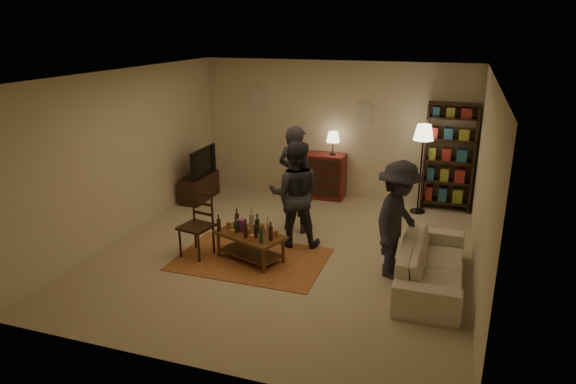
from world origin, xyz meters
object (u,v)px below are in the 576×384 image
at_px(dresser, 320,174).
at_px(floor_lamp, 423,139).
at_px(tv_stand, 199,181).
at_px(sofa, 432,264).
at_px(person_right, 295,194).
at_px(bookshelf, 449,156).
at_px(person_by_sofa, 398,220).
at_px(dining_chair, 199,221).
at_px(coffee_table, 250,236).
at_px(person_left, 296,179).

relative_size(dresser, floor_lamp, 0.82).
distance_m(tv_stand, sofa, 5.14).
distance_m(floor_lamp, person_right, 2.81).
xyz_separation_m(floor_lamp, sofa, (0.42, -2.83, -1.10)).
height_order(tv_stand, person_right, person_right).
bearing_deg(bookshelf, sofa, -90.82).
distance_m(dresser, person_by_sofa, 3.56).
xyz_separation_m(dining_chair, person_by_sofa, (2.92, 0.25, 0.29)).
distance_m(coffee_table, person_left, 1.45).
distance_m(dining_chair, person_right, 1.53).
height_order(coffee_table, dresser, dresser).
height_order(dining_chair, bookshelf, bookshelf).
distance_m(coffee_table, sofa, 2.61).
relative_size(dining_chair, dresser, 0.75).
bearing_deg(person_by_sofa, bookshelf, 4.70).
bearing_deg(coffee_table, floor_lamp, 52.88).
height_order(tv_stand, person_by_sofa, person_by_sofa).
bearing_deg(floor_lamp, person_by_sofa, -91.69).
relative_size(tv_stand, sofa, 0.51).
xyz_separation_m(dining_chair, sofa, (3.42, 0.12, -0.23)).
bearing_deg(coffee_table, bookshelf, 50.70).
xyz_separation_m(coffee_table, person_right, (0.45, 0.75, 0.47)).
relative_size(dining_chair, tv_stand, 0.96).
bearing_deg(floor_lamp, person_right, -129.00).
bearing_deg(floor_lamp, bookshelf, 37.01).
distance_m(dining_chair, sofa, 3.43).
relative_size(dresser, person_right, 0.80).
bearing_deg(sofa, tv_stand, 64.66).
bearing_deg(sofa, dining_chair, 92.07).
xyz_separation_m(dresser, floor_lamp, (1.97, -0.28, 0.93)).
relative_size(sofa, person_by_sofa, 1.26).
distance_m(coffee_table, dining_chair, 0.83).
bearing_deg(coffee_table, tv_stand, 132.02).
relative_size(coffee_table, floor_lamp, 0.69).
height_order(coffee_table, person_left, person_left).
relative_size(dining_chair, person_left, 0.56).
bearing_deg(person_left, bookshelf, -125.80).
xyz_separation_m(tv_stand, person_right, (2.49, -1.51, 0.46)).
height_order(dining_chair, tv_stand, tv_stand).
distance_m(person_right, person_by_sofa, 1.75).
bearing_deg(sofa, person_right, 72.28).
bearing_deg(person_by_sofa, coffee_table, 109.77).
relative_size(bookshelf, person_right, 1.19).
relative_size(floor_lamp, person_right, 0.98).
xyz_separation_m(bookshelf, person_right, (-2.20, -2.49, -0.19)).
height_order(tv_stand, sofa, tv_stand).
relative_size(person_left, person_right, 1.07).
distance_m(coffee_table, dresser, 3.18).
relative_size(dresser, person_left, 0.75).
distance_m(floor_lamp, person_left, 2.52).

